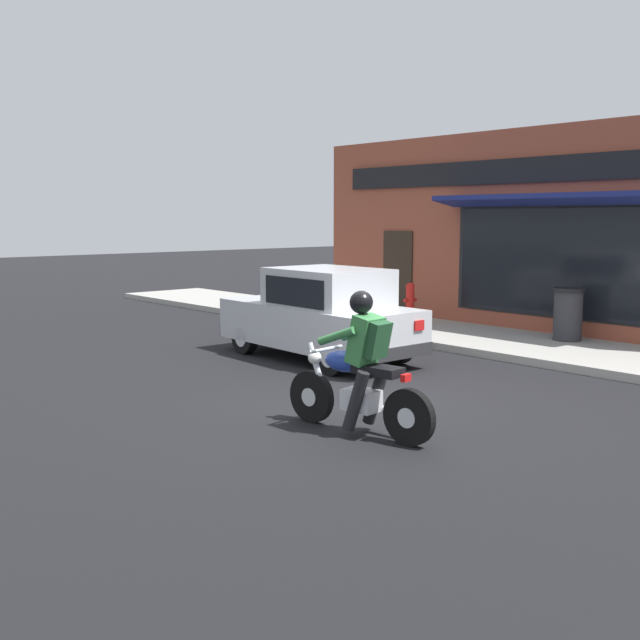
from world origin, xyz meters
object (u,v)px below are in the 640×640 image
Objects in this scene: motorcycle_with_rider at (360,375)px; car_hatchback at (321,315)px; fire_hydrant at (410,303)px; trash_bin at (568,314)px.

motorcycle_with_rider is 0.53× the size of car_hatchback.
motorcycle_with_rider reaches higher than car_hatchback.
car_hatchback is at bearing -160.96° from fire_hydrant.
fire_hydrant is (6.41, 4.91, -0.11)m from motorcycle_with_rider.
fire_hydrant is at bearing 97.27° from trash_bin.
trash_bin is (4.20, -2.20, -0.13)m from car_hatchback.
car_hatchback is 4.36× the size of fire_hydrant.
motorcycle_with_rider is 8.07m from fire_hydrant.
motorcycle_with_rider is 7.00m from trash_bin.
car_hatchback is at bearing 152.29° from trash_bin.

